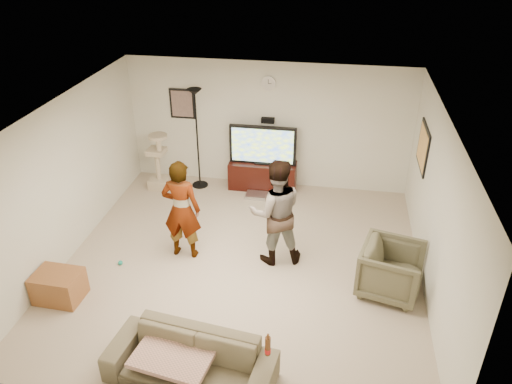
% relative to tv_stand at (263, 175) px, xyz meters
% --- Properties ---
extents(floor, '(5.50, 5.50, 0.02)m').
position_rel_tv_stand_xyz_m(floor, '(0.07, -2.50, -0.29)').
color(floor, tan).
rests_on(floor, ground).
extents(ceiling, '(5.50, 5.50, 0.02)m').
position_rel_tv_stand_xyz_m(ceiling, '(0.07, -2.50, 2.23)').
color(ceiling, silver).
rests_on(ceiling, wall_back).
extents(wall_back, '(5.50, 0.04, 2.50)m').
position_rel_tv_stand_xyz_m(wall_back, '(0.07, 0.25, 0.97)').
color(wall_back, beige).
rests_on(wall_back, floor).
extents(wall_front, '(5.50, 0.04, 2.50)m').
position_rel_tv_stand_xyz_m(wall_front, '(0.07, -5.25, 0.97)').
color(wall_front, beige).
rests_on(wall_front, floor).
extents(wall_left, '(0.04, 5.50, 2.50)m').
position_rel_tv_stand_xyz_m(wall_left, '(-2.68, -2.50, 0.97)').
color(wall_left, beige).
rests_on(wall_left, floor).
extents(wall_right, '(0.04, 5.50, 2.50)m').
position_rel_tv_stand_xyz_m(wall_right, '(2.82, -2.50, 0.97)').
color(wall_right, beige).
rests_on(wall_right, floor).
extents(wall_clock, '(0.26, 0.04, 0.26)m').
position_rel_tv_stand_xyz_m(wall_clock, '(0.07, 0.22, 1.82)').
color(wall_clock, white).
rests_on(wall_clock, wall_back).
extents(wall_speaker, '(0.25, 0.10, 0.10)m').
position_rel_tv_stand_xyz_m(wall_speaker, '(0.07, 0.19, 1.10)').
color(wall_speaker, black).
rests_on(wall_speaker, wall_back).
extents(picture_back, '(0.42, 0.03, 0.52)m').
position_rel_tv_stand_xyz_m(picture_back, '(-1.63, 0.23, 1.32)').
color(picture_back, brown).
rests_on(picture_back, wall_back).
extents(picture_right, '(0.03, 0.78, 0.62)m').
position_rel_tv_stand_xyz_m(picture_right, '(2.80, -0.90, 1.22)').
color(picture_right, '#D79F4F').
rests_on(picture_right, wall_right).
extents(tv_stand, '(1.33, 0.45, 0.55)m').
position_rel_tv_stand_xyz_m(tv_stand, '(0.00, 0.00, 0.00)').
color(tv_stand, black).
rests_on(tv_stand, floor).
extents(console_box, '(0.40, 0.30, 0.07)m').
position_rel_tv_stand_xyz_m(console_box, '(-0.06, -0.40, -0.24)').
color(console_box, '#BBBBBC').
rests_on(console_box, floor).
extents(tv, '(1.30, 0.08, 0.77)m').
position_rel_tv_stand_xyz_m(tv, '(0.00, 0.00, 0.66)').
color(tv, black).
rests_on(tv, tv_stand).
extents(tv_screen, '(1.20, 0.01, 0.68)m').
position_rel_tv_stand_xyz_m(tv_screen, '(0.00, -0.04, 0.66)').
color(tv_screen, '#C7E623').
rests_on(tv_screen, tv).
extents(floor_lamp, '(0.32, 0.32, 2.02)m').
position_rel_tv_stand_xyz_m(floor_lamp, '(-1.27, -0.11, 0.73)').
color(floor_lamp, black).
rests_on(floor_lamp, floor).
extents(cat_tree, '(0.39, 0.39, 1.17)m').
position_rel_tv_stand_xyz_m(cat_tree, '(-2.05, -0.33, 0.31)').
color(cat_tree, tan).
rests_on(cat_tree, floor).
extents(person_left, '(0.62, 0.41, 1.67)m').
position_rel_tv_stand_xyz_m(person_left, '(-0.89, -2.42, 0.56)').
color(person_left, '#ACACAC').
rests_on(person_left, floor).
extents(person_right, '(0.99, 0.86, 1.73)m').
position_rel_tv_stand_xyz_m(person_right, '(0.56, -2.30, 0.59)').
color(person_right, '#3A559B').
rests_on(person_right, floor).
extents(sofa, '(2.04, 1.01, 0.57)m').
position_rel_tv_stand_xyz_m(sofa, '(-0.08, -4.80, 0.01)').
color(sofa, brown).
rests_on(sofa, floor).
extents(throw_blanket, '(1.00, 0.84, 0.06)m').
position_rel_tv_stand_xyz_m(throw_blanket, '(-0.26, -4.80, 0.11)').
color(throw_blanket, tan).
rests_on(throw_blanket, sofa).
extents(beer_bottle, '(0.06, 0.06, 0.25)m').
position_rel_tv_stand_xyz_m(beer_bottle, '(0.82, -4.80, 0.42)').
color(beer_bottle, '#552F15').
rests_on(beer_bottle, sofa).
extents(armchair, '(1.03, 1.01, 0.78)m').
position_rel_tv_stand_xyz_m(armchair, '(2.30, -2.80, 0.11)').
color(armchair, '#4F4C36').
rests_on(armchair, floor).
extents(side_table, '(0.67, 0.51, 0.43)m').
position_rel_tv_stand_xyz_m(side_table, '(-2.33, -3.75, -0.06)').
color(side_table, brown).
rests_on(side_table, floor).
extents(toy_ball, '(0.07, 0.07, 0.07)m').
position_rel_tv_stand_xyz_m(toy_ball, '(-1.81, -2.87, -0.24)').
color(toy_ball, '#158E75').
rests_on(toy_ball, floor).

